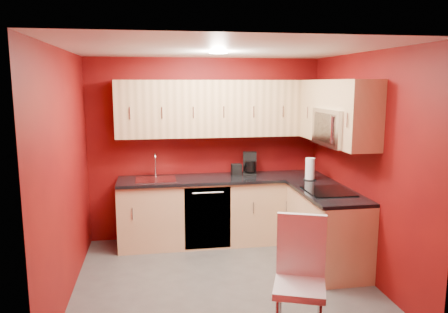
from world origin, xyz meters
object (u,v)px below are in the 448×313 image
object	(u,v)px
microwave	(340,127)
dining_chair	(300,281)
coffee_maker	(250,164)
paper_towel	(310,169)
sink	(156,177)
napkin_holder	(236,170)

from	to	relation	value
microwave	dining_chair	size ratio (longest dim) A/B	0.72
coffee_maker	paper_towel	bearing A→B (deg)	-18.43
sink	dining_chair	distance (m)	2.70
coffee_maker	sink	bearing A→B (deg)	-164.05
paper_towel	coffee_maker	bearing A→B (deg)	148.78
coffee_maker	dining_chair	world-z (taller)	coffee_maker
napkin_holder	dining_chair	bearing A→B (deg)	-88.78
coffee_maker	napkin_holder	size ratio (longest dim) A/B	2.10
sink	dining_chair	world-z (taller)	sink
paper_towel	dining_chair	distance (m)	2.27
sink	coffee_maker	distance (m)	1.29
paper_towel	microwave	bearing A→B (deg)	-81.04
sink	napkin_holder	bearing A→B (deg)	5.39
microwave	coffee_maker	size ratio (longest dim) A/B	2.46
paper_towel	dining_chair	xyz separation A→B (m)	(-0.84, -2.04, -0.53)
microwave	sink	world-z (taller)	microwave
sink	paper_towel	xyz separation A→B (m)	(1.99, -0.36, 0.11)
sink	paper_towel	world-z (taller)	sink
sink	napkin_holder	size ratio (longest dim) A/B	3.52
napkin_holder	dining_chair	xyz separation A→B (m)	(0.05, -2.51, -0.46)
microwave	coffee_maker	distance (m)	1.47
napkin_holder	microwave	bearing A→B (deg)	-48.19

